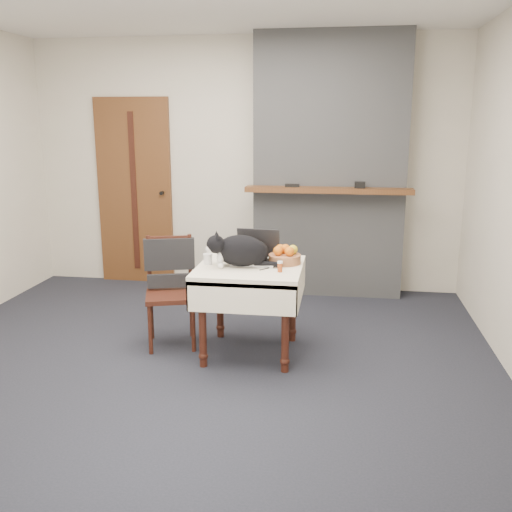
{
  "coord_description": "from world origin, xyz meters",
  "views": [
    {
      "loc": [
        1.03,
        -3.95,
        1.77
      ],
      "look_at": [
        0.42,
        0.08,
        0.79
      ],
      "focal_mm": 40.0,
      "sensor_mm": 36.0,
      "label": 1
    }
  ],
  "objects_px": {
    "chair": "(170,275)",
    "side_table": "(250,280)",
    "laptop": "(256,254)",
    "cat": "(242,251)",
    "cream_jar": "(208,259)",
    "pill_bottle": "(280,266)",
    "door": "(135,192)",
    "fruit_basket": "(285,256)"
  },
  "relations": [
    {
      "from": "chair",
      "to": "side_table",
      "type": "bearing_deg",
      "value": -30.1
    },
    {
      "from": "chair",
      "to": "laptop",
      "type": "bearing_deg",
      "value": -19.83
    },
    {
      "from": "side_table",
      "to": "cat",
      "type": "bearing_deg",
      "value": -156.17
    },
    {
      "from": "cream_jar",
      "to": "pill_bottle",
      "type": "relative_size",
      "value": 0.99
    },
    {
      "from": "door",
      "to": "cat",
      "type": "height_order",
      "value": "door"
    },
    {
      "from": "cream_jar",
      "to": "cat",
      "type": "bearing_deg",
      "value": -4.99
    },
    {
      "from": "fruit_basket",
      "to": "cream_jar",
      "type": "bearing_deg",
      "value": -169.01
    },
    {
      "from": "door",
      "to": "pill_bottle",
      "type": "height_order",
      "value": "door"
    },
    {
      "from": "door",
      "to": "fruit_basket",
      "type": "bearing_deg",
      "value": -43.58
    },
    {
      "from": "laptop",
      "to": "pill_bottle",
      "type": "height_order",
      "value": "laptop"
    },
    {
      "from": "side_table",
      "to": "cream_jar",
      "type": "relative_size",
      "value": 9.83
    },
    {
      "from": "cream_jar",
      "to": "fruit_basket",
      "type": "bearing_deg",
      "value": 10.99
    },
    {
      "from": "side_table",
      "to": "pill_bottle",
      "type": "relative_size",
      "value": 9.78
    },
    {
      "from": "cat",
      "to": "side_table",
      "type": "bearing_deg",
      "value": 5.24
    },
    {
      "from": "door",
      "to": "laptop",
      "type": "height_order",
      "value": "door"
    },
    {
      "from": "door",
      "to": "chair",
      "type": "distance_m",
      "value": 1.96
    },
    {
      "from": "laptop",
      "to": "side_table",
      "type": "bearing_deg",
      "value": -99.28
    },
    {
      "from": "cat",
      "to": "pill_bottle",
      "type": "bearing_deg",
      "value": -41.37
    },
    {
      "from": "fruit_basket",
      "to": "cat",
      "type": "bearing_deg",
      "value": -156.22
    },
    {
      "from": "laptop",
      "to": "fruit_basket",
      "type": "height_order",
      "value": "laptop"
    },
    {
      "from": "pill_bottle",
      "to": "chair",
      "type": "relative_size",
      "value": 0.09
    },
    {
      "from": "door",
      "to": "laptop",
      "type": "xyz_separation_m",
      "value": [
        1.6,
        -1.72,
        -0.24
      ]
    },
    {
      "from": "laptop",
      "to": "fruit_basket",
      "type": "bearing_deg",
      "value": 0.92
    },
    {
      "from": "laptop",
      "to": "cream_jar",
      "type": "relative_size",
      "value": 4.42
    },
    {
      "from": "cat",
      "to": "pill_bottle",
      "type": "relative_size",
      "value": 7.16
    },
    {
      "from": "door",
      "to": "pill_bottle",
      "type": "xyz_separation_m",
      "value": [
        1.81,
        -1.99,
        -0.26
      ]
    },
    {
      "from": "laptop",
      "to": "fruit_basket",
      "type": "distance_m",
      "value": 0.22
    },
    {
      "from": "fruit_basket",
      "to": "chair",
      "type": "relative_size",
      "value": 0.28
    },
    {
      "from": "fruit_basket",
      "to": "chair",
      "type": "bearing_deg",
      "value": 177.36
    },
    {
      "from": "cat",
      "to": "chair",
      "type": "height_order",
      "value": "cat"
    },
    {
      "from": "side_table",
      "to": "laptop",
      "type": "height_order",
      "value": "laptop"
    },
    {
      "from": "door",
      "to": "cream_jar",
      "type": "xyz_separation_m",
      "value": [
        1.25,
        -1.84,
        -0.26
      ]
    },
    {
      "from": "cat",
      "to": "cream_jar",
      "type": "distance_m",
      "value": 0.28
    },
    {
      "from": "laptop",
      "to": "pill_bottle",
      "type": "xyz_separation_m",
      "value": [
        0.21,
        -0.27,
        -0.02
      ]
    },
    {
      "from": "fruit_basket",
      "to": "pill_bottle",
      "type": "bearing_deg",
      "value": -91.92
    },
    {
      "from": "side_table",
      "to": "cat",
      "type": "distance_m",
      "value": 0.24
    },
    {
      "from": "side_table",
      "to": "cat",
      "type": "relative_size",
      "value": 1.37
    },
    {
      "from": "pill_bottle",
      "to": "fruit_basket",
      "type": "height_order",
      "value": "fruit_basket"
    },
    {
      "from": "laptop",
      "to": "cream_jar",
      "type": "distance_m",
      "value": 0.37
    },
    {
      "from": "side_table",
      "to": "cream_jar",
      "type": "xyz_separation_m",
      "value": [
        -0.32,
        -0.0,
        0.15
      ]
    },
    {
      "from": "laptop",
      "to": "cat",
      "type": "xyz_separation_m",
      "value": [
        -0.08,
        -0.15,
        0.05
      ]
    },
    {
      "from": "side_table",
      "to": "fruit_basket",
      "type": "relative_size",
      "value": 3.19
    }
  ]
}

